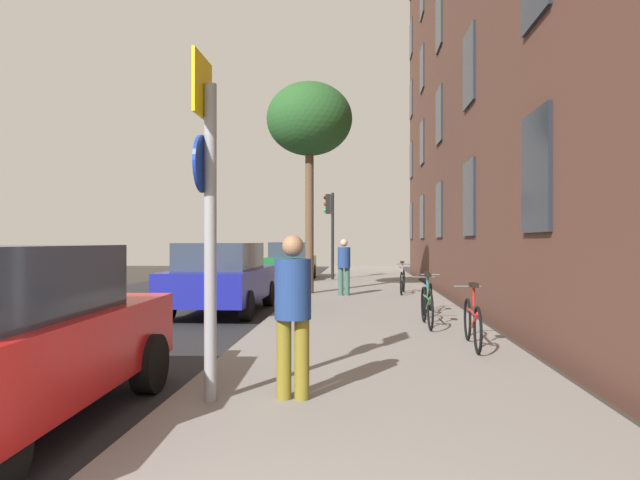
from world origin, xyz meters
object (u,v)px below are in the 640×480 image
at_px(bicycle_1, 427,305).
at_px(pedestrian_0, 293,305).
at_px(bicycle_3, 403,281).
at_px(sign_post, 208,205).
at_px(bicycle_2, 428,297).
at_px(car_1, 222,277).
at_px(traffic_light, 330,220).
at_px(pedestrian_1, 344,263).
at_px(tree_near, 309,121).
at_px(bicycle_0, 472,322).
at_px(car_2, 291,261).

bearing_deg(bicycle_1, pedestrian_0, -111.05).
bearing_deg(bicycle_3, sign_post, -103.45).
distance_m(bicycle_2, car_1, 4.70).
xyz_separation_m(sign_post, traffic_light, (0.24, 17.43, 0.52)).
distance_m(traffic_light, pedestrian_1, 6.93).
xyz_separation_m(tree_near, bicycle_0, (3.16, -8.31, -4.78)).
relative_size(bicycle_2, pedestrian_0, 1.05).
bearing_deg(car_1, bicycle_2, -8.20).
bearing_deg(bicycle_0, car_1, 137.25).
relative_size(bicycle_3, pedestrian_0, 1.03).
bearing_deg(bicycle_2, pedestrian_1, 116.04).
relative_size(bicycle_1, bicycle_2, 1.02).
xyz_separation_m(bicycle_1, car_2, (-4.13, 13.09, 0.34)).
xyz_separation_m(bicycle_0, bicycle_2, (-0.20, 3.80, -0.02)).
height_order(tree_near, pedestrian_0, tree_near).
distance_m(tree_near, bicycle_1, 8.39).
distance_m(bicycle_1, bicycle_3, 6.40).
height_order(bicycle_0, pedestrian_0, pedestrian_0).
bearing_deg(car_2, bicycle_1, -72.48).
bearing_deg(sign_post, pedestrian_0, 8.13).
xyz_separation_m(bicycle_3, car_1, (-4.44, -3.91, 0.35)).
xyz_separation_m(bicycle_3, car_2, (-4.17, 6.68, 0.34)).
relative_size(bicycle_2, car_1, 0.39).
relative_size(bicycle_2, car_2, 0.40).
distance_m(sign_post, bicycle_2, 7.56).
bearing_deg(traffic_light, bicycle_3, -67.71).
height_order(sign_post, bicycle_3, sign_post).
bearing_deg(traffic_light, car_2, 159.51).
height_order(bicycle_3, pedestrian_1, pedestrian_1).
distance_m(bicycle_0, car_2, 15.74).
bearing_deg(car_1, pedestrian_0, -70.94).
distance_m(bicycle_1, pedestrian_1, 6.00).
height_order(pedestrian_1, car_1, pedestrian_1).
xyz_separation_m(bicycle_0, bicycle_1, (-0.43, 1.97, 0.01)).
relative_size(pedestrian_1, car_1, 0.37).
xyz_separation_m(traffic_light, pedestrian_0, (0.58, -17.31, -1.50)).
xyz_separation_m(tree_near, bicycle_1, (2.73, -6.34, -4.77)).
bearing_deg(sign_post, pedestrian_1, 84.64).
distance_m(tree_near, bicycle_2, 7.22).
xyz_separation_m(sign_post, tree_near, (-0.04, 11.31, 3.25)).
bearing_deg(traffic_light, pedestrian_0, -88.09).
distance_m(traffic_light, pedestrian_0, 17.39).
xyz_separation_m(bicycle_0, pedestrian_0, (-2.29, -2.88, 0.55)).
bearing_deg(pedestrian_1, bicycle_1, -73.68).
height_order(bicycle_1, pedestrian_1, pedestrian_1).
xyz_separation_m(traffic_light, pedestrian_1, (0.77, -6.72, -1.49)).
xyz_separation_m(bicycle_1, pedestrian_1, (-1.68, 5.74, 0.54)).
bearing_deg(bicycle_1, tree_near, 113.29).
bearing_deg(bicycle_2, sign_post, -113.21).
relative_size(bicycle_3, car_2, 0.39).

